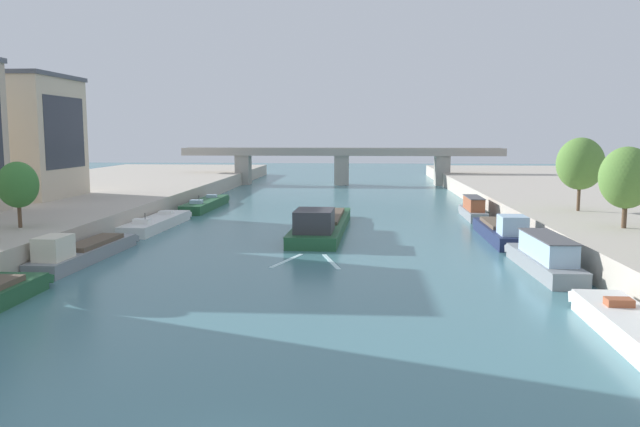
# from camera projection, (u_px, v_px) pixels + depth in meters

# --- Properties ---
(quay_left) EXTENTS (36.00, 170.00, 2.40)m
(quay_left) POSITION_uv_depth(u_px,v_px,m) (11.00, 209.00, 76.01)
(quay_left) COLOR #B7AD9E
(quay_left) RESTS_ON ground
(barge_midriver) EXTENTS (5.48, 24.19, 3.23)m
(barge_midriver) POSITION_uv_depth(u_px,v_px,m) (321.00, 224.00, 65.68)
(barge_midriver) COLOR #235633
(barge_midriver) RESTS_ON ground
(wake_behind_barge) EXTENTS (5.60, 5.99, 0.03)m
(wake_behind_barge) POSITION_uv_depth(u_px,v_px,m) (309.00, 261.00, 51.17)
(wake_behind_barge) COLOR silver
(wake_behind_barge) RESTS_ON ground
(moored_boat_left_midway) EXTENTS (3.17, 15.58, 2.79)m
(moored_boat_left_midway) POSITION_uv_depth(u_px,v_px,m) (83.00, 251.00, 50.93)
(moored_boat_left_midway) COLOR gray
(moored_boat_left_midway) RESTS_ON ground
(moored_boat_left_downstream) EXTENTS (3.55, 15.67, 2.22)m
(moored_boat_left_downstream) POSITION_uv_depth(u_px,v_px,m) (157.00, 223.00, 69.06)
(moored_boat_left_downstream) COLOR silver
(moored_boat_left_downstream) RESTS_ON ground
(moored_boat_left_near) EXTENTS (3.12, 16.85, 2.27)m
(moored_boat_left_near) POSITION_uv_depth(u_px,v_px,m) (206.00, 204.00, 87.12)
(moored_boat_left_near) COLOR #235633
(moored_boat_left_near) RESTS_ON ground
(moored_boat_right_lone) EXTENTS (3.08, 13.77, 2.32)m
(moored_boat_right_lone) POSITION_uv_depth(u_px,v_px,m) (638.00, 331.00, 31.00)
(moored_boat_right_lone) COLOR silver
(moored_boat_right_lone) RESTS_ON ground
(moored_boat_right_near) EXTENTS (2.93, 12.92, 2.82)m
(moored_boat_right_near) POSITION_uv_depth(u_px,v_px,m) (545.00, 257.00, 47.02)
(moored_boat_right_near) COLOR gray
(moored_boat_right_near) RESTS_ON ground
(moored_boat_right_second) EXTENTS (3.23, 14.95, 2.94)m
(moored_boat_right_second) POSITION_uv_depth(u_px,v_px,m) (502.00, 231.00, 61.13)
(moored_boat_right_second) COLOR #1E284C
(moored_boat_right_second) RESTS_ON ground
(moored_boat_right_midway) EXTENTS (2.13, 10.62, 2.66)m
(moored_boat_right_midway) POSITION_uv_depth(u_px,v_px,m) (473.00, 209.00, 77.02)
(moored_boat_right_midway) COLOR gray
(moored_boat_right_midway) RESTS_ON ground
(tree_left_past_mid) EXTENTS (3.31, 3.31, 5.51)m
(tree_left_past_mid) POSITION_uv_depth(u_px,v_px,m) (18.00, 185.00, 52.73)
(tree_left_past_mid) COLOR brown
(tree_left_past_mid) RESTS_ON quay_left
(tree_right_nearest) EXTENTS (4.37, 4.37, 6.76)m
(tree_right_nearest) POSITION_uv_depth(u_px,v_px,m) (627.00, 178.00, 52.37)
(tree_right_nearest) COLOR brown
(tree_right_nearest) RESTS_ON quay_right
(tree_right_third) EXTENTS (4.68, 4.68, 7.42)m
(tree_right_third) POSITION_uv_depth(u_px,v_px,m) (580.00, 164.00, 64.01)
(tree_right_third) COLOR brown
(tree_right_third) RESTS_ON quay_right
(building_left_middle) EXTENTS (15.72, 13.16, 14.88)m
(building_left_middle) POSITION_uv_depth(u_px,v_px,m) (5.00, 136.00, 77.59)
(building_left_middle) COLOR beige
(building_left_middle) RESTS_ON quay_left
(bridge_far) EXTENTS (63.62, 4.40, 7.33)m
(bridge_far) POSITION_uv_depth(u_px,v_px,m) (342.00, 161.00, 126.41)
(bridge_far) COLOR #9E998E
(bridge_far) RESTS_ON ground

